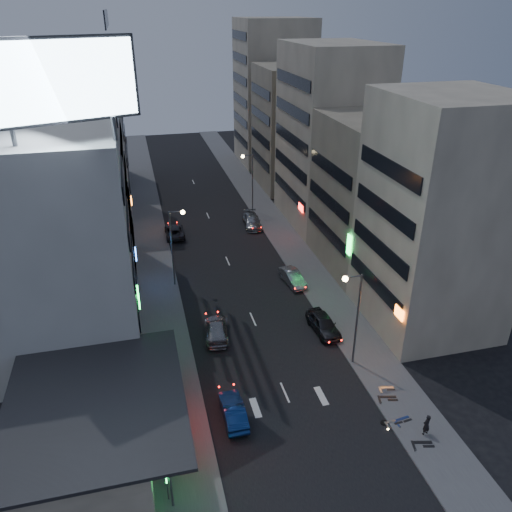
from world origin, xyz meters
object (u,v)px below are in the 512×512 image
object	(u,v)px
parked_car_right_far	(252,221)
scooter_black_a	(433,434)
parked_car_left	(175,231)
person	(426,425)
parked_car_right_mid	(293,278)
scooter_blue	(409,409)
scooter_silver_b	(394,381)
parked_car_right_near	(323,324)
scooter_silver_a	(400,412)
road_car_silver	(217,329)
scooter_black_b	(397,389)
road_car_blue	(233,411)

from	to	relation	value
parked_car_right_far	scooter_black_a	bearing A→B (deg)	-80.38
parked_car_left	parked_car_right_far	size ratio (longest dim) A/B	0.95
person	parked_car_right_mid	bearing A→B (deg)	-97.50
parked_car_right_far	scooter_blue	world-z (taller)	parked_car_right_far
scooter_silver_b	parked_car_right_near	bearing A→B (deg)	28.17
parked_car_right_far	parked_car_right_mid	bearing A→B (deg)	-82.98
scooter_silver_a	scooter_silver_b	bearing A→B (deg)	-24.91
parked_car_left	scooter_silver_a	xyz separation A→B (m)	(12.00, -34.71, -0.02)
parked_car_right_mid	person	distance (m)	21.73
road_car_silver	scooter_silver_a	size ratio (longest dim) A/B	2.75
scooter_black_a	scooter_silver_b	distance (m)	5.41
scooter_black_b	parked_car_right_mid	bearing A→B (deg)	21.04
parked_car_left	road_car_blue	xyz separation A→B (m)	(0.85, -31.80, 0.02)
scooter_black_b	scooter_blue	bearing A→B (deg)	-170.59
road_car_blue	road_car_silver	bearing A→B (deg)	-93.27
parked_car_right_mid	parked_car_right_far	distance (m)	15.56
parked_car_left	parked_car_right_far	distance (m)	10.11
parked_car_right_near	parked_car_left	size ratio (longest dim) A/B	0.95
road_car_blue	scooter_silver_a	bearing A→B (deg)	165.39
parked_car_left	scooter_black_b	bearing A→B (deg)	111.98
road_car_silver	scooter_black_a	world-z (taller)	road_car_silver
parked_car_right_mid	scooter_black_b	distance (m)	17.98
parked_car_left	road_car_blue	world-z (taller)	road_car_blue
parked_car_right_mid	scooter_black_a	world-z (taller)	parked_car_right_mid
scooter_black_a	scooter_silver_b	size ratio (longest dim) A/B	1.22
parked_car_left	scooter_black_b	size ratio (longest dim) A/B	2.38
parked_car_right_near	parked_car_right_mid	xyz separation A→B (m)	(-0.03, 8.74, -0.08)
person	scooter_black_b	bearing A→B (deg)	-102.21
road_car_silver	scooter_blue	size ratio (longest dim) A/B	2.66
scooter_blue	scooter_black_b	size ratio (longest dim) A/B	0.89
road_car_silver	scooter_silver_a	xyz separation A→B (m)	(10.58, -12.73, -0.04)
parked_car_right_near	road_car_blue	distance (m)	12.80
road_car_silver	parked_car_right_near	bearing A→B (deg)	178.55
scooter_silver_a	scooter_blue	distance (m)	0.72
parked_car_right_near	scooter_black_a	xyz separation A→B (m)	(2.45, -13.53, -0.03)
parked_car_right_near	person	size ratio (longest dim) A/B	2.83
person	scooter_black_a	world-z (taller)	person
scooter_blue	scooter_silver_b	distance (m)	2.99
road_car_silver	person	world-z (taller)	person
scooter_silver_b	road_car_blue	bearing A→B (deg)	101.43
parked_car_right_mid	road_car_blue	bearing A→B (deg)	-127.08
parked_car_left	scooter_black_b	xyz separation A→B (m)	(12.86, -32.65, 0.07)
person	scooter_silver_a	xyz separation A→B (m)	(-0.96, 1.70, -0.27)
person	scooter_black_b	world-z (taller)	person
road_car_silver	scooter_blue	world-z (taller)	road_car_silver
parked_car_left	scooter_black_a	xyz separation A→B (m)	(13.08, -37.08, 0.08)
scooter_blue	scooter_black_a	bearing A→B (deg)	-178.96
scooter_black_b	scooter_silver_b	xyz separation A→B (m)	(0.30, 0.98, -0.11)
parked_car_right_far	person	bearing A→B (deg)	-80.49
parked_car_right_near	parked_car_right_far	size ratio (longest dim) A/B	0.90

